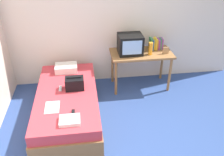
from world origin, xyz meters
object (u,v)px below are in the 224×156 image
Objects in this scene: remote_dark at (73,113)px; remote_silver at (60,89)px; folded_towel at (70,120)px; magazine at (52,107)px; picture_frame at (166,50)px; pillow at (66,68)px; desk at (141,57)px; tv at (130,44)px; water_bottle at (150,49)px; handbag at (75,83)px; bed at (68,104)px; book_row at (156,44)px.

remote_dark is 1.08× the size of remote_silver.
folded_towel is at bearing -105.45° from remote_dark.
folded_towel reaches higher than magazine.
picture_frame is 0.33× the size of pillow.
pillow is at bearing -179.11° from desk.
tv is 1.87× the size of water_bottle.
bed is at bearing -148.12° from handbag.
remote_silver is (-1.94, -0.53, -0.33)m from picture_frame.
handbag reaches higher than folded_towel.
remote_silver is 0.85m from folded_towel.
handbag is 2.08× the size of remote_silver.
handbag is 1.92× the size of remote_dark.
magazine is 0.49m from remote_silver.
book_row is at bearing 26.87° from bed.
water_bottle is 0.84× the size of folded_towel.
handbag is (-1.27, -0.65, -0.08)m from desk.
handbag is (0.16, -0.63, 0.04)m from pillow.
water_bottle is at bearing -16.86° from tv.
desk is 8.06× the size of remote_silver.
remote_silver is at bearing -97.72° from pillow.
book_row is 0.84× the size of handbag.
remote_dark is at bearing 74.55° from folded_towel.
folded_towel reaches higher than remote_silver.
bed is at bearing -152.35° from desk.
book_row is 1.75× the size of remote_silver.
desk is 1.43m from handbag.
water_bottle reaches higher than bed.
desk is 0.39m from book_row.
book_row is 2.31m from magazine.
bed is at bearing 62.60° from magazine.
pillow is at bearing 95.88° from remote_dark.
remote_dark is at bearing -84.12° from pillow.
bed is 6.90× the size of magazine.
bed is at bearing -147.80° from tv.
book_row is 1.78m from handbag.
tv reaches higher than bed.
picture_frame reaches higher than magazine.
book_row is at bearing 23.10° from desk.
handbag reaches higher than remote_silver.
book_row is 0.63× the size of pillow.
folded_towel is (-1.34, -1.47, -0.16)m from desk.
desk is at bearing 34.84° from magazine.
remote_silver is at bearing -153.36° from tv.
water_bottle is 1.54m from handbag.
book_row reaches higher than magazine.
book_row reaches higher than remote_dark.
remote_silver is (-1.65, -0.53, -0.38)m from water_bottle.
picture_frame is (0.66, -0.12, -0.11)m from tv.
handbag is at bearing 84.96° from folded_towel.
remote_dark is (-1.43, -1.20, -0.38)m from water_bottle.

